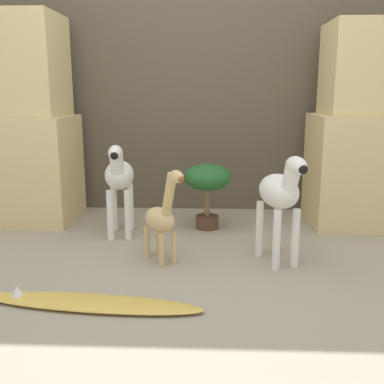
% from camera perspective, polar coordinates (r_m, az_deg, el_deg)
% --- Properties ---
extents(ground_plane, '(14.00, 14.00, 0.00)m').
position_cam_1_polar(ground_plane, '(2.35, -1.50, -12.30)').
color(ground_plane, '#9E937F').
extents(wall_back, '(6.40, 0.08, 2.20)m').
position_cam_1_polar(wall_back, '(3.80, 0.15, 14.31)').
color(wall_back, brown).
rests_on(wall_back, ground_plane).
extents(rock_pillar_left, '(0.73, 0.62, 1.54)m').
position_cam_1_polar(rock_pillar_left, '(3.67, -20.62, 7.60)').
color(rock_pillar_left, '#DBC184').
rests_on(rock_pillar_left, ground_plane).
extents(rock_pillar_right, '(0.73, 0.62, 1.47)m').
position_cam_1_polar(rock_pillar_right, '(3.57, 20.90, 6.64)').
color(rock_pillar_right, '#DBC184').
rests_on(rock_pillar_right, ground_plane).
extents(zebra_right, '(0.29, 0.45, 0.65)m').
position_cam_1_polar(zebra_right, '(2.62, 11.20, -0.32)').
color(zebra_right, white).
rests_on(zebra_right, ground_plane).
extents(zebra_left, '(0.23, 0.45, 0.65)m').
position_cam_1_polar(zebra_left, '(3.12, -9.24, 1.81)').
color(zebra_left, white).
rests_on(zebra_left, ground_plane).
extents(giraffe_figurine, '(0.30, 0.37, 0.58)m').
position_cam_1_polar(giraffe_figurine, '(2.62, -3.83, -3.16)').
color(giraffe_figurine, tan).
rests_on(giraffe_figurine, ground_plane).
extents(potted_palm_front, '(0.35, 0.35, 0.48)m').
position_cam_1_polar(potted_palm_front, '(3.26, 1.97, 1.25)').
color(potted_palm_front, '#513323').
rests_on(potted_palm_front, ground_plane).
extents(surfboard, '(1.08, 0.29, 0.08)m').
position_cam_1_polar(surfboard, '(2.23, -12.79, -13.53)').
color(surfboard, gold).
rests_on(surfboard, ground_plane).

